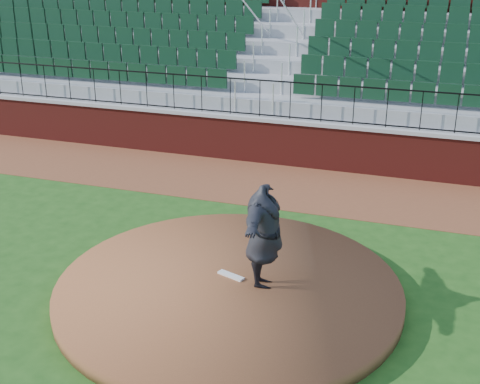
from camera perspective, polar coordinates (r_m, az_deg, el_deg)
name	(u,v)px	position (r m, az deg, el deg)	size (l,w,h in m)	color
ground	(213,289)	(11.54, -2.40, -8.64)	(90.00, 90.00, 0.00)	#1F4C15
warning_track	(289,185)	(16.20, 4.39, 0.59)	(34.00, 3.20, 0.01)	brown
field_wall	(304,145)	(17.48, 5.76, 4.20)	(34.00, 0.35, 1.20)	maroon
wall_cap	(305,122)	(17.30, 5.84, 6.26)	(34.00, 0.45, 0.10)	#B7B7B7
wall_railing	(306,102)	(17.16, 5.91, 8.03)	(34.00, 0.05, 1.00)	black
seating_stands	(327,65)	(19.67, 7.79, 11.19)	(34.00, 5.10, 4.60)	gray
concourse_wall	(344,37)	(22.32, 9.30, 13.52)	(34.00, 0.50, 5.50)	maroon
pitchers_mound	(228,289)	(11.26, -1.04, -8.72)	(6.02, 6.02, 0.25)	brown
pitching_rubber	(231,275)	(11.40, -0.82, -7.48)	(0.52, 0.13, 0.03)	white
pitcher	(264,237)	(10.72, 2.16, -4.01)	(2.28, 0.62, 1.86)	black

